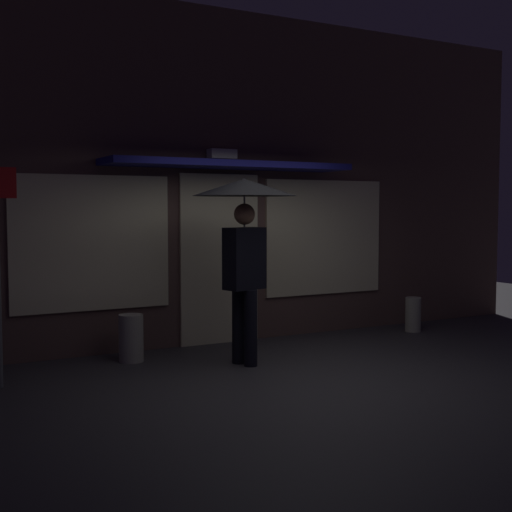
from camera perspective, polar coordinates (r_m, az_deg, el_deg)
The scene contains 5 objects.
ground_plane at distance 7.17m, azimuth 4.63°, elevation -10.21°, with size 18.00×18.00×0.00m, color #38353A.
building_facade at distance 9.01m, azimuth -3.51°, elevation 6.39°, with size 10.21×1.00×4.31m.
person_with_umbrella at distance 7.60m, azimuth -0.97°, elevation 3.28°, with size 1.16×1.16×2.09m.
sidewalk_bollard at distance 8.02m, azimuth -10.38°, elevation -6.75°, with size 0.28×0.28×0.54m, color #9E998E.
sidewalk_bollard_2 at distance 10.04m, azimuth 12.96°, elevation -4.77°, with size 0.22×0.22×0.49m, color #9E998E.
Camera 1 is at (-3.81, -5.81, 1.76)m, focal length 47.98 mm.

